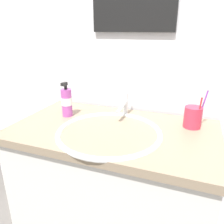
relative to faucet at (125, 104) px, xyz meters
name	(u,v)px	position (x,y,z in m)	size (l,w,h in m)	color
tiled_wall_back	(133,58)	(0.00, 0.15, 0.23)	(2.17, 0.04, 2.40)	silver
vanity_counter	(113,203)	(0.00, -0.17, -0.52)	(0.97, 0.56, 0.91)	silver
sink_basin	(110,139)	(0.00, -0.22, -0.10)	(0.48, 0.48, 0.10)	white
faucet	(125,104)	(0.00, 0.00, 0.00)	(0.02, 0.18, 0.14)	silver
toothbrush_cup	(193,117)	(0.35, -0.03, -0.02)	(0.08, 0.08, 0.10)	#D8334C
toothbrush_red	(200,108)	(0.37, -0.05, 0.04)	(0.02, 0.03, 0.18)	red
toothbrush_purple	(204,104)	(0.39, -0.02, 0.05)	(0.05, 0.02, 0.20)	purple
soap_dispenser	(67,102)	(-0.29, -0.11, 0.01)	(0.06, 0.06, 0.19)	#B24CA5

